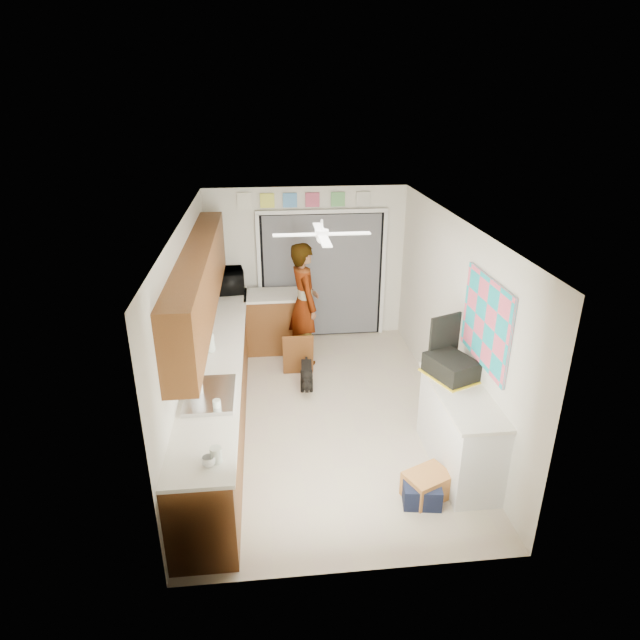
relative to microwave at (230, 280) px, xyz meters
name	(u,v)px	position (x,y,z in m)	size (l,w,h in m)	color
floor	(323,413)	(1.23, -2.25, -1.11)	(5.00, 5.00, 0.00)	#C4B29E
ceiling	(324,223)	(1.23, -2.25, 1.39)	(5.00, 5.00, 0.00)	white
wall_back	(307,264)	(1.23, 0.25, 0.14)	(3.20, 3.20, 0.00)	silver
wall_front	(359,453)	(1.23, -4.75, 0.14)	(3.20, 3.20, 0.00)	silver
wall_left	(189,331)	(-0.37, -2.25, 0.14)	(5.00, 5.00, 0.00)	silver
wall_right	(452,320)	(2.83, -2.25, 0.14)	(5.00, 5.00, 0.00)	silver
left_base_cabinets	(219,389)	(-0.07, -2.25, -0.66)	(0.60, 4.80, 0.90)	brown
left_countertop	(217,355)	(-0.06, -2.25, -0.19)	(0.62, 4.80, 0.04)	white
upper_cabinets	(200,281)	(-0.21, -2.05, 0.69)	(0.32, 4.00, 0.80)	brown
sink_basin	(210,395)	(-0.06, -3.25, -0.15)	(0.50, 0.76, 0.06)	silver
faucet	(191,388)	(-0.25, -3.25, -0.06)	(0.03, 0.03, 0.22)	silver
peninsula_base	(278,323)	(0.73, -0.25, -0.66)	(1.00, 0.60, 0.90)	brown
peninsula_top	(278,295)	(0.73, -0.25, -0.19)	(1.04, 0.64, 0.04)	white
back_opening_recess	(322,276)	(1.48, 0.22, -0.06)	(2.00, 0.06, 2.10)	black
curtain_panel	(322,277)	(1.48, 0.18, -0.06)	(1.90, 0.03, 2.05)	slate
door_trim_left	(260,279)	(0.46, 0.19, -0.06)	(0.06, 0.04, 2.10)	white
door_trim_right	(383,275)	(2.50, 0.19, -0.06)	(0.06, 0.04, 2.10)	white
door_trim_head	(322,212)	(1.48, 0.19, 1.01)	(2.10, 0.04, 0.06)	white
header_frame_0	(267,201)	(0.63, 0.22, 1.19)	(0.22, 0.02, 0.22)	#EAEE4F
header_frame_1	(290,200)	(0.98, 0.22, 1.19)	(0.22, 0.02, 0.22)	#5397DE
header_frame_2	(312,200)	(1.33, 0.22, 1.19)	(0.22, 0.02, 0.22)	#C44969
header_frame_3	(338,199)	(1.73, 0.22, 1.19)	(0.22, 0.02, 0.22)	#60A961
header_frame_4	(363,199)	(2.13, 0.22, 1.19)	(0.22, 0.02, 0.22)	beige
route66_sign	(244,201)	(0.28, 0.22, 1.19)	(0.22, 0.02, 0.26)	silver
right_counter_base	(459,432)	(2.58, -3.45, -0.66)	(0.50, 1.40, 0.90)	white
right_counter_top	(463,394)	(2.57, -3.45, -0.19)	(0.54, 1.44, 0.04)	white
abstract_painting	(486,322)	(2.81, -3.25, 0.54)	(0.03, 1.15, 0.95)	#FB5C7B
ceiling_fan	(322,234)	(1.23, -2.05, 1.21)	(1.14, 1.14, 0.24)	white
microwave	(230,280)	(0.00, 0.00, 0.00)	(0.61, 0.41, 0.34)	black
soap_bottle	(210,339)	(-0.14, -2.19, 0.00)	(0.13, 0.13, 0.33)	silver
cup	(208,461)	(0.02, -4.38, -0.12)	(0.12, 0.12, 0.09)	white
jar_a	(216,455)	(0.09, -4.33, -0.10)	(0.10, 0.10, 0.14)	silver
jar_b	(217,405)	(0.03, -3.53, -0.11)	(0.08, 0.08, 0.12)	silver
paper_towel_roll	(196,385)	(-0.19, -3.23, -0.03)	(0.13, 0.13, 0.28)	white
suitcase	(451,367)	(2.55, -3.09, -0.05)	(0.40, 0.53, 0.23)	black
suitcase_rim	(450,376)	(2.55, -3.09, -0.16)	(0.44, 0.58, 0.02)	yellow
suitcase_lid	(445,336)	(2.55, -2.80, 0.20)	(0.42, 0.03, 0.50)	black
cardboard_box	(427,485)	(2.12, -3.89, -0.97)	(0.45, 0.33, 0.28)	#CC8040
navy_crate	(422,493)	(2.04, -3.97, -0.99)	(0.38, 0.31, 0.23)	#141932
cabinet_door_panel	(298,355)	(0.98, -1.20, -0.78)	(0.44, 0.03, 0.66)	brown
man	(304,304)	(1.12, -0.70, -0.17)	(0.68, 0.45, 1.87)	white
dog	(307,375)	(1.07, -1.56, -0.91)	(0.22, 0.51, 0.40)	black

